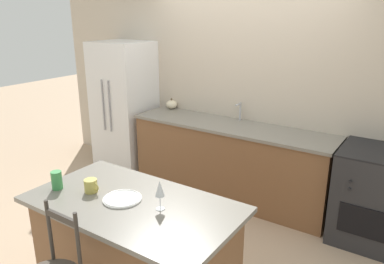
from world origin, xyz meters
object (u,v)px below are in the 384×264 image
Objects in this scene: wine_glass at (160,189)px; refrigerator at (125,107)px; oven_range at (379,197)px; dinner_plate at (122,199)px; coffee_mug at (91,186)px; pumpkin_decoration at (172,104)px; tumbler_cup at (57,180)px.

refrigerator is at bearing 137.86° from wine_glass.
oven_range is 2.50m from dinner_plate.
coffee_mug is (-0.57, -0.08, -0.10)m from wine_glass.
wine_glass reaches higher than oven_range.
pumpkin_decoration reaches higher than coffee_mug.
tumbler_cup is at bearing -132.02° from oven_range.
tumbler_cup is (1.37, -2.17, 0.09)m from refrigerator.
coffee_mug reaches higher than dinner_plate.
wine_glass is (-1.12, -1.97, 0.60)m from oven_range.
refrigerator is 0.68m from pumpkin_decoration.
tumbler_cup reaches higher than dinner_plate.
refrigerator is 8.66× the size of wine_glass.
pumpkin_decoration is at bearing 118.93° from dinner_plate.
coffee_mug is (-1.69, -2.05, 0.50)m from oven_range.
dinner_plate is at bearing -47.03° from refrigerator.
pumpkin_decoration is at bearing 106.93° from tumbler_cup.
pumpkin_decoration is (-2.67, 0.26, 0.51)m from oven_range.
wine_glass is 0.85m from tumbler_cup.
coffee_mug is at bearing -171.78° from wine_glass.
tumbler_cup reaches higher than pumpkin_decoration.
tumbler_cup is at bearing -57.77° from refrigerator.
coffee_mug is at bearing 22.84° from tumbler_cup.
refrigerator is 14.09× the size of coffee_mug.
dinner_plate reaches higher than oven_range.
dinner_plate is at bearing -125.19° from oven_range.
wine_glass reaches higher than tumbler_cup.
tumbler_cup is at bearing -167.16° from wine_glass.
dinner_plate is (-1.42, -2.01, 0.46)m from oven_range.
dinner_plate is 1.97× the size of tumbler_cup.
dinner_plate is at bearing 15.15° from tumbler_cup.
oven_range is (3.31, -0.02, -0.43)m from refrigerator.
pumpkin_decoration is (-0.73, 2.41, -0.02)m from tumbler_cup.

